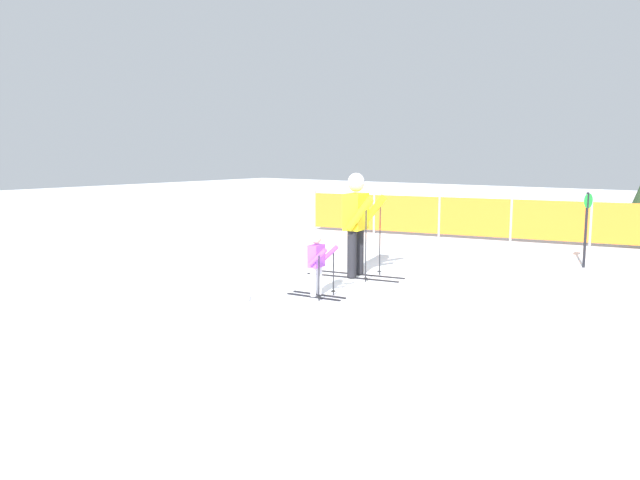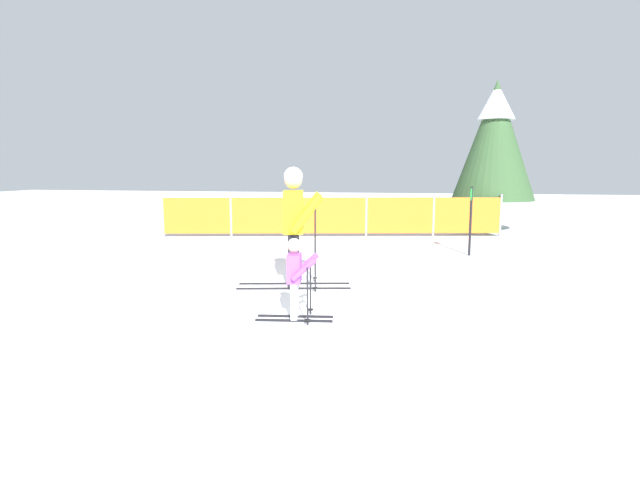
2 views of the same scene
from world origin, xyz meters
TOP-DOWN VIEW (x-y plane):
  - ground_plane at (0.00, 0.00)m, footprint 60.00×60.00m
  - skier_adult at (-0.18, 0.11)m, footprint 1.74×0.84m
  - skier_child at (0.20, -1.50)m, footprint 0.93×0.50m
  - safety_fence at (-0.51, 5.75)m, footprint 8.74×1.79m
  - trail_marker at (2.72, 3.45)m, footprint 0.09×0.28m
  - snow_mound at (-0.93, -2.59)m, footprint 1.24×1.05m

SIDE VIEW (x-z plane):
  - ground_plane at x=0.00m, z-range 0.00..0.00m
  - snow_mound at x=-0.93m, z-range -0.25..0.25m
  - safety_fence at x=-0.51m, z-range 0.00..1.12m
  - skier_child at x=0.20m, z-range 0.07..1.05m
  - trail_marker at x=2.72m, z-range 0.17..1.58m
  - skier_adult at x=-0.18m, z-range 0.17..1.97m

